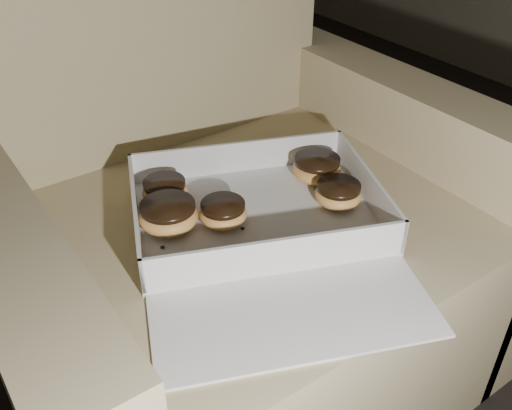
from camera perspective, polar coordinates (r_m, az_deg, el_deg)
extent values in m
plane|color=black|center=(1.27, -11.92, -17.23)|extent=(4.50, 4.50, 0.00)
cube|color=#9C8F64|center=(1.13, -1.11, -8.73)|extent=(0.72, 0.72, 0.42)
cube|color=#9C8F64|center=(1.15, -11.13, 18.57)|extent=(0.72, 0.14, 0.52)
cube|color=#9C8F64|center=(0.99, -20.80, -14.20)|extent=(0.12, 0.72, 0.56)
cube|color=#9C8F64|center=(1.30, 13.24, 0.59)|extent=(0.12, 0.72, 0.56)
cube|color=silver|center=(0.96, 0.00, -1.17)|extent=(0.48, 0.43, 0.01)
cube|color=silver|center=(1.07, -1.78, 4.85)|extent=(0.37, 0.16, 0.06)
cube|color=silver|center=(0.83, 2.29, -5.09)|extent=(0.37, 0.16, 0.06)
cube|color=silver|center=(0.93, -11.91, -1.06)|extent=(0.12, 0.28, 0.06)
cube|color=silver|center=(1.00, 11.05, 1.92)|extent=(0.12, 0.28, 0.06)
cube|color=#D7565D|center=(1.00, 11.28, 1.95)|extent=(0.11, 0.27, 0.05)
cube|color=silver|center=(0.80, 3.85, -10.92)|extent=(0.43, 0.30, 0.01)
ellipsoid|color=#E99A51|center=(1.05, 6.09, 3.58)|extent=(0.09, 0.09, 0.04)
cylinder|color=black|center=(1.04, 6.15, 4.46)|extent=(0.08, 0.08, 0.01)
ellipsoid|color=#E99A51|center=(1.00, -9.09, 1.35)|extent=(0.08, 0.08, 0.04)
cylinder|color=black|center=(0.99, -9.18, 2.15)|extent=(0.07, 0.07, 0.01)
ellipsoid|color=#E99A51|center=(0.93, -8.74, -1.15)|extent=(0.10, 0.10, 0.05)
cylinder|color=black|center=(0.92, -8.84, -0.14)|extent=(0.09, 0.09, 0.01)
ellipsoid|color=#E99A51|center=(0.93, -3.31, -0.88)|extent=(0.08, 0.08, 0.04)
cylinder|color=black|center=(0.92, -3.34, -0.05)|extent=(0.07, 0.07, 0.01)
ellipsoid|color=#E99A51|center=(0.99, 8.22, 1.01)|extent=(0.08, 0.08, 0.04)
cylinder|color=black|center=(0.98, 8.30, 1.83)|extent=(0.07, 0.07, 0.01)
ellipsoid|color=black|center=(0.88, -8.43, -5.14)|extent=(0.01, 0.01, 0.00)
ellipsoid|color=black|center=(0.84, -9.98, -7.43)|extent=(0.01, 0.01, 0.00)
ellipsoid|color=black|center=(0.90, -9.33, -4.19)|extent=(0.01, 0.01, 0.00)
ellipsoid|color=black|center=(0.91, 6.66, -3.60)|extent=(0.01, 0.01, 0.00)
ellipsoid|color=black|center=(0.93, -1.36, -2.35)|extent=(0.01, 0.01, 0.00)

